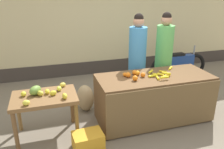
% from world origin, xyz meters
% --- Properties ---
extents(ground_plane, '(24.00, 24.00, 0.00)m').
position_xyz_m(ground_plane, '(0.00, 0.00, 0.00)').
color(ground_plane, '#756B5B').
extents(market_wall_back, '(9.65, 0.23, 3.53)m').
position_xyz_m(market_wall_back, '(0.00, 2.73, 1.73)').
color(market_wall_back, beige).
rests_on(market_wall_back, ground).
extents(fruit_stall_counter, '(2.00, 0.85, 0.83)m').
position_xyz_m(fruit_stall_counter, '(0.36, -0.01, 0.42)').
color(fruit_stall_counter, brown).
rests_on(fruit_stall_counter, ground).
extents(side_table_wooden, '(0.98, 0.66, 0.71)m').
position_xyz_m(side_table_wooden, '(-1.50, 0.00, 0.61)').
color(side_table_wooden, brown).
rests_on(side_table_wooden, ground).
extents(banana_bunch_pile, '(0.64, 0.55, 0.07)m').
position_xyz_m(banana_bunch_pile, '(0.45, -0.01, 0.86)').
color(banana_bunch_pile, yellow).
rests_on(banana_bunch_pile, fruit_stall_counter).
extents(orange_pile, '(0.36, 0.35, 0.09)m').
position_xyz_m(orange_pile, '(-0.01, 0.05, 0.88)').
color(orange_pile, orange).
rests_on(orange_pile, fruit_stall_counter).
extents(mango_papaya_pile, '(0.71, 0.60, 0.14)m').
position_xyz_m(mango_papaya_pile, '(-1.53, 0.04, 0.77)').
color(mango_papaya_pile, gold).
rests_on(mango_papaya_pile, side_table_wooden).
extents(vendor_woman_blue_shirt, '(0.34, 0.34, 1.83)m').
position_xyz_m(vendor_woman_blue_shirt, '(0.30, 0.66, 0.92)').
color(vendor_woman_blue_shirt, '#33333D').
rests_on(vendor_woman_blue_shirt, ground).
extents(vendor_woman_green_shirt, '(0.34, 0.34, 1.84)m').
position_xyz_m(vendor_woman_green_shirt, '(0.86, 0.63, 0.93)').
color(vendor_woman_green_shirt, '#33333D').
rests_on(vendor_woman_green_shirt, ground).
extents(parked_motorcycle, '(1.60, 0.18, 0.88)m').
position_xyz_m(parked_motorcycle, '(1.86, 1.59, 0.40)').
color(parked_motorcycle, black).
rests_on(parked_motorcycle, ground).
extents(produce_crate, '(0.46, 0.35, 0.26)m').
position_xyz_m(produce_crate, '(-0.94, -0.51, 0.13)').
color(produce_crate, gold).
rests_on(produce_crate, ground).
extents(produce_sack, '(0.45, 0.46, 0.53)m').
position_xyz_m(produce_sack, '(-0.77, 0.64, 0.26)').
color(produce_sack, tan).
rests_on(produce_sack, ground).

